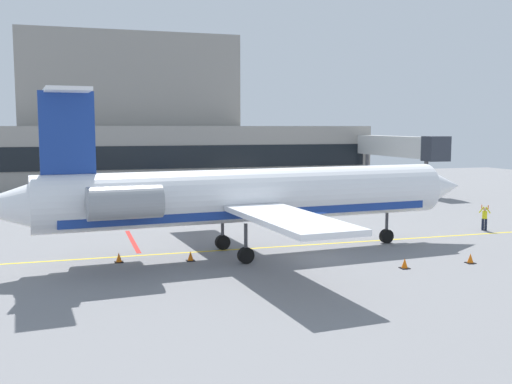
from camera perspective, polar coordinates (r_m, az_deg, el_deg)
ground at (r=35.02m, az=4.91°, el=-6.17°), size 120.00×120.00×0.11m
terminal_building at (r=79.29m, az=-10.77°, el=5.93°), size 57.15×13.48×19.36m
jet_bridge_west at (r=72.24m, az=13.63°, el=4.19°), size 2.40×17.85×6.45m
regional_jet at (r=34.46m, az=-1.07°, el=-0.39°), size 30.61×22.18×9.40m
baggage_tug at (r=60.16m, az=-6.29°, el=-0.04°), size 4.31×3.52×1.89m
pushback_tractor at (r=54.67m, az=0.58°, el=-0.53°), size 3.84×3.87×2.18m
fuel_tank at (r=64.41m, az=3.19°, el=1.01°), size 7.27×2.63×2.81m
marshaller at (r=46.11m, az=21.02°, el=-2.31°), size 0.62×0.68×1.86m
safety_cone_alpha at (r=35.02m, az=19.83°, el=-6.03°), size 0.47×0.47×0.55m
safety_cone_bravo at (r=33.72m, az=-6.28°, el=-6.16°), size 0.47×0.47×0.55m
safety_cone_charlie at (r=32.75m, az=14.03°, el=-6.69°), size 0.47×0.47×0.55m
safety_cone_delta at (r=34.03m, az=-12.98°, el=-6.17°), size 0.47×0.47×0.55m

